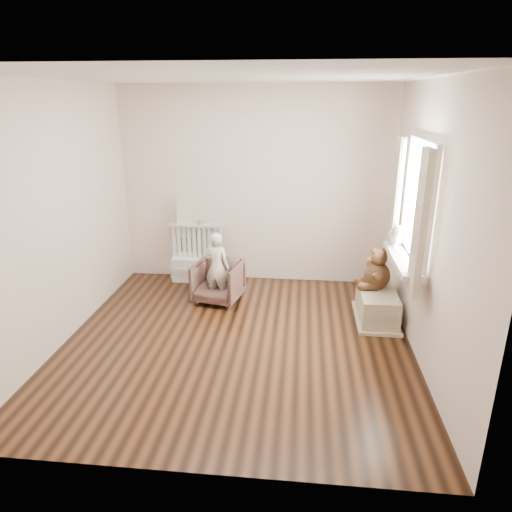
# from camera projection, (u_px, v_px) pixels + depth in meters

# --- Properties ---
(floor) EXTENTS (3.60, 3.60, 0.01)m
(floor) POSITION_uv_depth(u_px,v_px,m) (237.00, 341.00, 4.80)
(floor) COLOR black
(floor) RESTS_ON ground
(ceiling) EXTENTS (3.60, 3.60, 0.01)m
(ceiling) POSITION_uv_depth(u_px,v_px,m) (233.00, 76.00, 3.95)
(ceiling) COLOR white
(ceiling) RESTS_ON ground
(back_wall) EXTENTS (3.60, 0.02, 2.60)m
(back_wall) POSITION_uv_depth(u_px,v_px,m) (255.00, 187.00, 6.06)
(back_wall) COLOR silver
(back_wall) RESTS_ON ground
(front_wall) EXTENTS (3.60, 0.02, 2.60)m
(front_wall) POSITION_uv_depth(u_px,v_px,m) (191.00, 300.00, 2.68)
(front_wall) COLOR silver
(front_wall) RESTS_ON ground
(left_wall) EXTENTS (0.02, 3.60, 2.60)m
(left_wall) POSITION_uv_depth(u_px,v_px,m) (57.00, 217.00, 4.55)
(left_wall) COLOR silver
(left_wall) RESTS_ON ground
(right_wall) EXTENTS (0.02, 3.60, 2.60)m
(right_wall) POSITION_uv_depth(u_px,v_px,m) (429.00, 227.00, 4.20)
(right_wall) COLOR silver
(right_wall) RESTS_ON ground
(window) EXTENTS (0.03, 0.90, 1.10)m
(window) POSITION_uv_depth(u_px,v_px,m) (419.00, 204.00, 4.43)
(window) COLOR white
(window) RESTS_ON right_wall
(window_sill) EXTENTS (0.22, 1.10, 0.06)m
(window_sill) POSITION_uv_depth(u_px,v_px,m) (403.00, 259.00, 4.63)
(window_sill) COLOR silver
(window_sill) RESTS_ON right_wall
(curtain_left) EXTENTS (0.06, 0.26, 1.30)m
(curtain_left) POSITION_uv_depth(u_px,v_px,m) (420.00, 225.00, 3.93)
(curtain_left) COLOR #C3B598
(curtain_left) RESTS_ON right_wall
(curtain_right) EXTENTS (0.06, 0.26, 1.30)m
(curtain_right) POSITION_uv_depth(u_px,v_px,m) (396.00, 197.00, 5.00)
(curtain_right) COLOR #C3B598
(curtain_right) RESTS_ON right_wall
(radiator) EXTENTS (0.76, 0.14, 0.80)m
(radiator) POSITION_uv_depth(u_px,v_px,m) (197.00, 253.00, 6.33)
(radiator) COLOR silver
(radiator) RESTS_ON floor
(paper_doll) EXTENTS (0.21, 0.02, 0.34)m
(paper_doll) POSITION_uv_depth(u_px,v_px,m) (184.00, 211.00, 6.15)
(paper_doll) COLOR beige
(paper_doll) RESTS_ON radiator
(tin_a) EXTENTS (0.09, 0.09, 0.05)m
(tin_a) POSITION_uv_depth(u_px,v_px,m) (200.00, 222.00, 6.18)
(tin_a) COLOR #A59E8C
(tin_a) RESTS_ON radiator
(toy_vanity) EXTENTS (0.39, 0.28, 0.61)m
(toy_vanity) POSITION_uv_depth(u_px,v_px,m) (187.00, 261.00, 6.35)
(toy_vanity) COLOR silver
(toy_vanity) RESTS_ON floor
(armchair) EXTENTS (0.65, 0.66, 0.51)m
(armchair) POSITION_uv_depth(u_px,v_px,m) (218.00, 282.00, 5.69)
(armchair) COLOR #4F342C
(armchair) RESTS_ON floor
(child) EXTENTS (0.36, 0.27, 0.88)m
(child) POSITION_uv_depth(u_px,v_px,m) (217.00, 267.00, 5.57)
(child) COLOR white
(child) RESTS_ON armchair
(toy_bench) EXTENTS (0.40, 0.76, 0.36)m
(toy_bench) POSITION_uv_depth(u_px,v_px,m) (377.00, 303.00, 5.21)
(toy_bench) COLOR #BFB591
(toy_bench) RESTS_ON floor
(teddy_bear) EXTENTS (0.41, 0.33, 0.47)m
(teddy_bear) POSITION_uv_depth(u_px,v_px,m) (378.00, 262.00, 5.13)
(teddy_bear) COLOR #341E10
(teddy_bear) RESTS_ON toy_bench
(plush_cat) EXTENTS (0.24, 0.33, 0.25)m
(plush_cat) POSITION_uv_depth(u_px,v_px,m) (396.00, 236.00, 4.97)
(plush_cat) COLOR gray
(plush_cat) RESTS_ON window_sill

